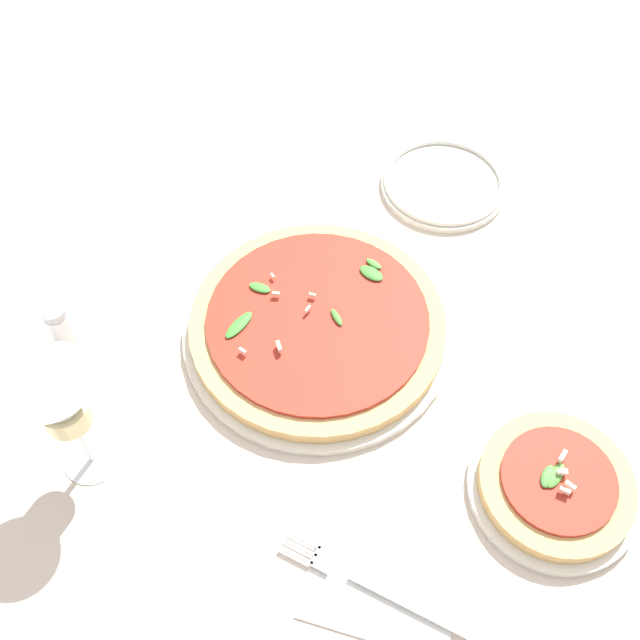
{
  "coord_description": "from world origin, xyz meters",
  "views": [
    {
      "loc": [
        -0.28,
        0.46,
        0.79
      ],
      "look_at": [
        -0.0,
        -0.0,
        0.03
      ],
      "focal_mm": 42.0,
      "sensor_mm": 36.0,
      "label": 1
    }
  ],
  "objects_px": {
    "pizza_arugula_main": "(320,326)",
    "shaker_pepper": "(61,325)",
    "wine_glass": "(61,405)",
    "fork": "(374,585)",
    "pizza_personal_side": "(555,486)",
    "side_plate_white": "(443,183)"
  },
  "relations": [
    {
      "from": "pizza_arugula_main",
      "to": "wine_glass",
      "type": "relative_size",
      "value": 1.97
    },
    {
      "from": "wine_glass",
      "to": "fork",
      "type": "bearing_deg",
      "value": -173.27
    },
    {
      "from": "pizza_arugula_main",
      "to": "shaker_pepper",
      "type": "height_order",
      "value": "shaker_pepper"
    },
    {
      "from": "pizza_arugula_main",
      "to": "side_plate_white",
      "type": "bearing_deg",
      "value": -93.63
    },
    {
      "from": "fork",
      "to": "shaker_pepper",
      "type": "relative_size",
      "value": 3.15
    },
    {
      "from": "side_plate_white",
      "to": "shaker_pepper",
      "type": "bearing_deg",
      "value": 59.57
    },
    {
      "from": "wine_glass",
      "to": "shaker_pepper",
      "type": "xyz_separation_m",
      "value": [
        0.14,
        -0.11,
        -0.1
      ]
    },
    {
      "from": "pizza_personal_side",
      "to": "fork",
      "type": "distance_m",
      "value": 0.23
    },
    {
      "from": "side_plate_white",
      "to": "shaker_pepper",
      "type": "height_order",
      "value": "shaker_pepper"
    },
    {
      "from": "wine_glass",
      "to": "shaker_pepper",
      "type": "height_order",
      "value": "wine_glass"
    },
    {
      "from": "pizza_arugula_main",
      "to": "pizza_personal_side",
      "type": "distance_m",
      "value": 0.34
    },
    {
      "from": "pizza_personal_side",
      "to": "wine_glass",
      "type": "distance_m",
      "value": 0.53
    },
    {
      "from": "side_plate_white",
      "to": "shaker_pepper",
      "type": "distance_m",
      "value": 0.57
    },
    {
      "from": "wine_glass",
      "to": "side_plate_white",
      "type": "distance_m",
      "value": 0.63
    },
    {
      "from": "pizza_personal_side",
      "to": "fork",
      "type": "height_order",
      "value": "pizza_personal_side"
    },
    {
      "from": "pizza_arugula_main",
      "to": "shaker_pepper",
      "type": "bearing_deg",
      "value": 33.03
    },
    {
      "from": "fork",
      "to": "shaker_pepper",
      "type": "distance_m",
      "value": 0.49
    },
    {
      "from": "pizza_arugula_main",
      "to": "side_plate_white",
      "type": "xyz_separation_m",
      "value": [
        -0.02,
        -0.32,
        -0.01
      ]
    },
    {
      "from": "side_plate_white",
      "to": "shaker_pepper",
      "type": "xyz_separation_m",
      "value": [
        0.29,
        0.49,
        0.02
      ]
    },
    {
      "from": "fork",
      "to": "shaker_pepper",
      "type": "height_order",
      "value": "shaker_pepper"
    },
    {
      "from": "pizza_personal_side",
      "to": "pizza_arugula_main",
      "type": "bearing_deg",
      "value": -8.34
    },
    {
      "from": "fork",
      "to": "wine_glass",
      "type": "bearing_deg",
      "value": 2.45
    }
  ]
}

